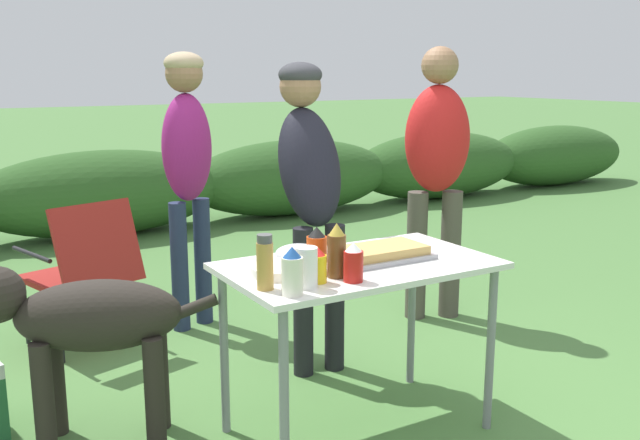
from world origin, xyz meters
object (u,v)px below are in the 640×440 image
(paper_cup_stack, at_px, (307,268))
(dog, at_px, (83,323))
(standing_person_with_beanie, at_px, (187,156))
(standing_person_in_red_jacket, at_px, (437,160))
(food_tray, at_px, (380,254))
(camp_chair_green_behind_table, at_px, (83,266))
(hot_sauce_bottle, at_px, (317,250))
(mixing_bowl, at_px, (299,253))
(spice_jar, at_px, (265,263))
(mustard_bottle, at_px, (318,266))
(ketchup_bottle, at_px, (353,263))
(beer_bottle, at_px, (337,252))
(folding_table, at_px, (359,281))
(standing_person_in_gray_fleece, at_px, (310,177))
(plate_stack, at_px, (279,270))
(mayo_bottle, at_px, (292,272))

(paper_cup_stack, distance_m, dog, 0.98)
(standing_person_with_beanie, bearing_deg, standing_person_in_red_jacket, -41.62)
(food_tray, distance_m, camp_chair_green_behind_table, 1.79)
(paper_cup_stack, bearing_deg, hot_sauce_bottle, 49.88)
(mixing_bowl, xyz_separation_m, spice_jar, (-0.29, -0.28, 0.06))
(spice_jar, distance_m, mustard_bottle, 0.21)
(hot_sauce_bottle, xyz_separation_m, ketchup_bottle, (0.05, -0.18, -0.01))
(mixing_bowl, height_order, standing_person_with_beanie, standing_person_with_beanie)
(beer_bottle, xyz_separation_m, mustard_bottle, (-0.10, -0.03, -0.04))
(paper_cup_stack, xyz_separation_m, standing_person_in_red_jacket, (1.55, 1.16, 0.17))
(camp_chair_green_behind_table, bearing_deg, food_tray, -76.52)
(standing_person_with_beanie, relative_size, camp_chair_green_behind_table, 1.94)
(food_tray, height_order, beer_bottle, beer_bottle)
(folding_table, height_order, hot_sauce_bottle, hot_sauce_bottle)
(folding_table, relative_size, standing_person_in_red_jacket, 0.67)
(paper_cup_stack, relative_size, standing_person_with_beanie, 0.09)
(folding_table, height_order, mixing_bowl, mixing_bowl)
(spice_jar, bearing_deg, mustard_bottle, -6.57)
(hot_sauce_bottle, height_order, camp_chair_green_behind_table, hot_sauce_bottle)
(beer_bottle, relative_size, standing_person_with_beanie, 0.13)
(mixing_bowl, distance_m, standing_person_in_gray_fleece, 0.72)
(standing_person_in_gray_fleece, bearing_deg, hot_sauce_bottle, -111.57)
(food_tray, distance_m, spice_jar, 0.61)
(standing_person_in_gray_fleece, xyz_separation_m, standing_person_with_beanie, (-0.33, 0.85, 0.04))
(food_tray, distance_m, paper_cup_stack, 0.49)
(ketchup_bottle, xyz_separation_m, mustard_bottle, (-0.12, 0.05, -0.01))
(spice_jar, distance_m, standing_person_with_beanie, 1.74)
(mustard_bottle, bearing_deg, paper_cup_stack, -154.11)
(hot_sauce_bottle, bearing_deg, camp_chair_green_behind_table, 110.01)
(food_tray, bearing_deg, standing_person_in_red_jacket, 41.64)
(food_tray, height_order, camp_chair_green_behind_table, camp_chair_green_behind_table)
(paper_cup_stack, xyz_separation_m, ketchup_bottle, (0.19, -0.02, -0.00))
(plate_stack, bearing_deg, standing_person_with_beanie, 82.28)
(standing_person_with_beanie, bearing_deg, camp_chair_green_behind_table, 166.00)
(paper_cup_stack, xyz_separation_m, standing_person_with_beanie, (0.20, 1.76, 0.21))
(paper_cup_stack, bearing_deg, ketchup_bottle, -6.42)
(mixing_bowl, bearing_deg, standing_person_in_red_jacket, 30.60)
(standing_person_in_gray_fleece, distance_m, standing_person_with_beanie, 0.91)
(mayo_bottle, height_order, spice_jar, spice_jar)
(beer_bottle, height_order, mustard_bottle, beer_bottle)
(paper_cup_stack, distance_m, hot_sauce_bottle, 0.21)
(folding_table, distance_m, spice_jar, 0.54)
(mixing_bowl, distance_m, ketchup_bottle, 0.36)
(mayo_bottle, relative_size, standing_person_in_gray_fleece, 0.11)
(plate_stack, distance_m, mixing_bowl, 0.21)
(mixing_bowl, height_order, standing_person_in_gray_fleece, standing_person_in_gray_fleece)
(hot_sauce_bottle, distance_m, camp_chair_green_behind_table, 1.69)
(folding_table, bearing_deg, paper_cup_stack, -151.86)
(folding_table, height_order, mayo_bottle, mayo_bottle)
(dog, bearing_deg, food_tray, -90.00)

